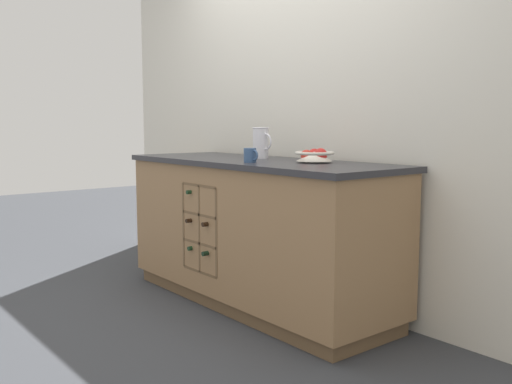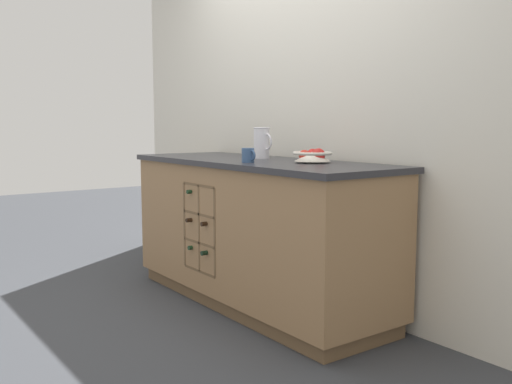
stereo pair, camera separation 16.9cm
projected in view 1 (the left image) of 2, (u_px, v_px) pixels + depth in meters
The scene contains 6 objects.
ground_plane at pixel (256, 303), 3.71m from camera, with size 14.00×14.00×0.00m, color #383A3F.
back_wall at pixel (303, 107), 3.81m from camera, with size 4.41×0.06×2.55m, color silver.
kitchen_island at pixel (256, 231), 3.66m from camera, with size 2.05×0.72×0.94m.
fruit_bowl at pixel (314, 155), 3.33m from camera, with size 0.23×0.23×0.09m.
white_pitcher at pixel (261, 142), 3.72m from camera, with size 0.16×0.11×0.20m.
ceramic_mug at pixel (250, 155), 3.34m from camera, with size 0.11×0.07×0.08m.
Camera 1 is at (2.81, -2.25, 1.16)m, focal length 40.00 mm.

